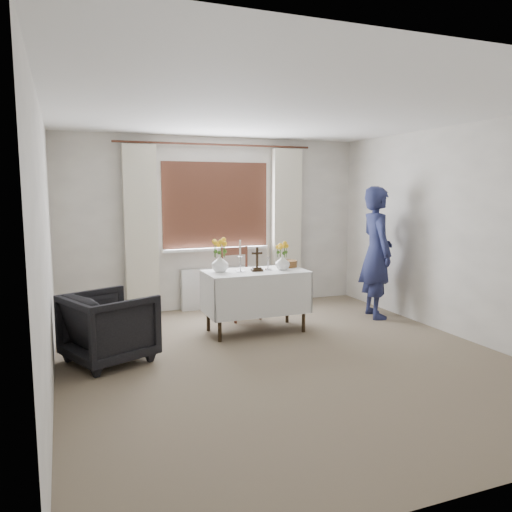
{
  "coord_description": "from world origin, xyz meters",
  "views": [
    {
      "loc": [
        -2.12,
        -4.54,
        1.76
      ],
      "look_at": [
        -0.01,
        0.86,
        0.97
      ],
      "focal_mm": 35.0,
      "sensor_mm": 36.0,
      "label": 1
    }
  ],
  "objects_px": {
    "flower_vase_right": "(283,262)",
    "altar_table": "(256,301)",
    "wooden_cross": "(257,259)",
    "armchair": "(109,327)",
    "flower_vase_left": "(220,263)",
    "person": "(376,252)",
    "wooden_chair": "(241,283)"
  },
  "relations": [
    {
      "from": "flower_vase_right",
      "to": "altar_table",
      "type": "bearing_deg",
      "value": 171.8
    },
    {
      "from": "altar_table",
      "to": "wooden_cross",
      "type": "relative_size",
      "value": 4.18
    },
    {
      "from": "flower_vase_right",
      "to": "armchair",
      "type": "bearing_deg",
      "value": -169.0
    },
    {
      "from": "altar_table",
      "to": "armchair",
      "type": "relative_size",
      "value": 1.57
    },
    {
      "from": "armchair",
      "to": "wooden_cross",
      "type": "height_order",
      "value": "wooden_cross"
    },
    {
      "from": "altar_table",
      "to": "flower_vase_left",
      "type": "bearing_deg",
      "value": 168.67
    },
    {
      "from": "altar_table",
      "to": "flower_vase_left",
      "type": "xyz_separation_m",
      "value": [
        -0.43,
        0.09,
        0.49
      ]
    },
    {
      "from": "altar_table",
      "to": "wooden_cross",
      "type": "bearing_deg",
      "value": -74.1
    },
    {
      "from": "flower_vase_left",
      "to": "armchair",
      "type": "bearing_deg",
      "value": -158.03
    },
    {
      "from": "person",
      "to": "flower_vase_right",
      "type": "height_order",
      "value": "person"
    },
    {
      "from": "altar_table",
      "to": "wooden_cross",
      "type": "height_order",
      "value": "wooden_cross"
    },
    {
      "from": "armchair",
      "to": "person",
      "type": "height_order",
      "value": "person"
    },
    {
      "from": "armchair",
      "to": "flower_vase_right",
      "type": "height_order",
      "value": "flower_vase_right"
    },
    {
      "from": "person",
      "to": "flower_vase_left",
      "type": "bearing_deg",
      "value": 102.14
    },
    {
      "from": "person",
      "to": "flower_vase_left",
      "type": "height_order",
      "value": "person"
    },
    {
      "from": "armchair",
      "to": "wooden_cross",
      "type": "relative_size",
      "value": 2.67
    },
    {
      "from": "wooden_chair",
      "to": "flower_vase_right",
      "type": "height_order",
      "value": "wooden_chair"
    },
    {
      "from": "flower_vase_left",
      "to": "flower_vase_right",
      "type": "bearing_deg",
      "value": -9.96
    },
    {
      "from": "armchair",
      "to": "flower_vase_left",
      "type": "bearing_deg",
      "value": -91.98
    },
    {
      "from": "wooden_chair",
      "to": "flower_vase_left",
      "type": "relative_size",
      "value": 4.58
    },
    {
      "from": "armchair",
      "to": "wooden_cross",
      "type": "distance_m",
      "value": 1.92
    },
    {
      "from": "person",
      "to": "wooden_cross",
      "type": "height_order",
      "value": "person"
    },
    {
      "from": "person",
      "to": "flower_vase_right",
      "type": "xyz_separation_m",
      "value": [
        -1.47,
        -0.13,
        -0.04
      ]
    },
    {
      "from": "wooden_chair",
      "to": "wooden_cross",
      "type": "xyz_separation_m",
      "value": [
        -0.04,
        -0.69,
        0.43
      ]
    },
    {
      "from": "wooden_cross",
      "to": "flower_vase_right",
      "type": "bearing_deg",
      "value": 3.88
    },
    {
      "from": "wooden_cross",
      "to": "armchair",
      "type": "bearing_deg",
      "value": -158.37
    },
    {
      "from": "wooden_chair",
      "to": "wooden_cross",
      "type": "distance_m",
      "value": 0.81
    },
    {
      "from": "flower_vase_left",
      "to": "altar_table",
      "type": "bearing_deg",
      "value": -11.33
    },
    {
      "from": "wooden_chair",
      "to": "armchair",
      "type": "xyz_separation_m",
      "value": [
        -1.83,
        -1.13,
        -0.12
      ]
    },
    {
      "from": "wooden_chair",
      "to": "armchair",
      "type": "distance_m",
      "value": 2.16
    },
    {
      "from": "wooden_cross",
      "to": "flower_vase_right",
      "type": "relative_size",
      "value": 1.59
    },
    {
      "from": "person",
      "to": "flower_vase_left",
      "type": "distance_m",
      "value": 2.23
    }
  ]
}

